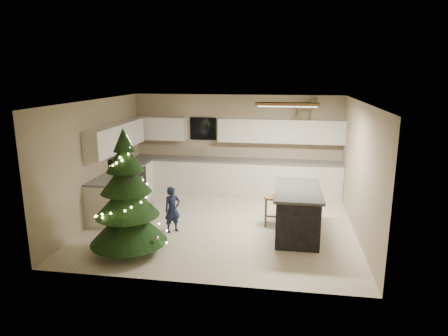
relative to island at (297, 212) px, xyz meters
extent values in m
plane|color=beige|center=(-1.57, 0.33, -0.48)|extent=(5.50, 5.50, 0.00)
cube|color=tan|center=(-1.57, 2.83, 0.82)|extent=(5.50, 0.02, 2.60)
cube|color=tan|center=(-1.57, -2.17, 0.82)|extent=(5.50, 0.02, 2.60)
cube|color=tan|center=(-4.32, 0.33, 0.82)|extent=(0.02, 5.00, 2.60)
cube|color=tan|center=(1.18, 0.33, 0.82)|extent=(0.02, 5.00, 2.60)
cube|color=silver|center=(-1.57, 0.33, 2.12)|extent=(5.50, 5.00, 0.02)
cube|color=olive|center=(-0.27, 0.43, 2.07)|extent=(1.25, 0.32, 0.06)
cube|color=white|center=(-0.27, 0.43, 2.04)|extent=(1.15, 0.24, 0.02)
cube|color=white|center=(-1.57, 2.53, -0.03)|extent=(5.48, 0.60, 0.90)
cube|color=white|center=(-4.02, 0.93, -0.03)|extent=(0.60, 2.60, 0.90)
cube|color=slate|center=(-1.57, 2.52, 0.44)|extent=(5.48, 0.62, 0.04)
cube|color=slate|center=(-4.01, 0.93, 0.44)|extent=(0.62, 2.60, 0.04)
cube|color=white|center=(-3.62, 2.66, 1.22)|extent=(1.40, 0.35, 0.60)
cube|color=white|center=(-0.42, 2.66, 1.22)|extent=(3.20, 0.35, 0.60)
cube|color=white|center=(-4.14, 1.06, 1.22)|extent=(0.35, 2.60, 0.60)
cube|color=black|center=(-2.47, 2.80, 1.22)|extent=(0.70, 0.04, 0.60)
cube|color=#99999E|center=(-2.47, 2.53, 0.42)|extent=(0.55, 0.40, 0.06)
cylinder|color=#99999E|center=(-2.47, 2.63, 0.58)|extent=(0.03, 0.03, 0.24)
cube|color=black|center=(-4.00, 1.23, -0.03)|extent=(0.64, 0.75, 0.90)
cube|color=black|center=(-4.25, 1.23, 0.57)|extent=(0.10, 0.75, 0.30)
cube|color=black|center=(0.00, 0.00, -0.03)|extent=(0.80, 1.60, 0.90)
cube|color=black|center=(0.00, 0.00, 0.45)|extent=(0.90, 1.70, 0.05)
cylinder|color=olive|center=(-0.52, 0.43, 0.13)|extent=(0.33, 0.33, 0.04)
cylinder|color=olive|center=(-0.64, 0.32, -0.18)|extent=(0.04, 0.04, 0.59)
cylinder|color=olive|center=(-0.40, 0.32, -0.18)|extent=(0.04, 0.04, 0.59)
cylinder|color=olive|center=(-0.64, 0.55, -0.18)|extent=(0.04, 0.04, 0.59)
cylinder|color=olive|center=(-0.40, 0.55, -0.18)|extent=(0.04, 0.04, 0.59)
cube|color=olive|center=(-0.52, 0.43, -0.29)|extent=(0.25, 0.03, 0.03)
cylinder|color=#3F2816|center=(-2.99, -1.27, -0.33)|extent=(0.12, 0.12, 0.30)
cone|color=black|center=(-2.99, -1.27, 0.07)|extent=(1.36, 1.36, 0.70)
cone|color=black|center=(-2.99, -1.27, 0.52)|extent=(1.12, 1.12, 0.60)
cone|color=black|center=(-2.99, -1.27, 0.92)|extent=(0.88, 0.88, 0.55)
cone|color=black|center=(-2.99, -1.27, 1.27)|extent=(0.64, 0.64, 0.50)
cone|color=black|center=(-2.99, -1.27, 1.57)|extent=(0.36, 0.36, 0.40)
sphere|color=#FFD88C|center=(-2.27, -1.27, -0.23)|extent=(0.04, 0.04, 0.04)
sphere|color=#FFD88C|center=(-2.33, -1.03, -0.18)|extent=(0.04, 0.04, 0.04)
sphere|color=#FFD88C|center=(-2.46, -0.84, -0.14)|extent=(0.04, 0.04, 0.04)
sphere|color=#FFD88C|center=(-2.64, -0.70, -0.09)|extent=(0.04, 0.04, 0.04)
sphere|color=#FFD88C|center=(-2.85, -0.63, -0.04)|extent=(0.04, 0.04, 0.04)
sphere|color=#FFD88C|center=(-3.07, -0.64, 0.00)|extent=(0.04, 0.04, 0.04)
sphere|color=#FFD88C|center=(-3.27, -0.72, 0.05)|extent=(0.04, 0.04, 0.04)
sphere|color=#FFD88C|center=(-3.42, -0.86, 0.10)|extent=(0.04, 0.04, 0.04)
sphere|color=#FFD88C|center=(-3.52, -1.03, 0.14)|extent=(0.04, 0.04, 0.04)
sphere|color=#FFD88C|center=(-3.55, -1.23, 0.19)|extent=(0.04, 0.04, 0.04)
sphere|color=#FFD88C|center=(-3.51, -1.41, 0.23)|extent=(0.04, 0.04, 0.04)
sphere|color=#FFD88C|center=(-3.42, -1.57, 0.28)|extent=(0.04, 0.04, 0.04)
sphere|color=#FFD88C|center=(-3.28, -1.69, 0.33)|extent=(0.04, 0.04, 0.04)
sphere|color=#FFD88C|center=(-3.12, -1.75, 0.37)|extent=(0.04, 0.04, 0.04)
sphere|color=#FFD88C|center=(-2.95, -1.75, 0.42)|extent=(0.04, 0.04, 0.04)
sphere|color=#FFD88C|center=(-2.80, -1.70, 0.47)|extent=(0.04, 0.04, 0.04)
sphere|color=#FFD88C|center=(-2.68, -1.60, 0.51)|extent=(0.04, 0.04, 0.04)
sphere|color=#FFD88C|center=(-2.60, -1.47, 0.56)|extent=(0.04, 0.04, 0.04)
sphere|color=#FFD88C|center=(-2.57, -1.32, 0.61)|extent=(0.04, 0.04, 0.04)
sphere|color=#FFD88C|center=(-2.59, -1.18, 0.65)|extent=(0.04, 0.04, 0.04)
sphere|color=#FFD88C|center=(-2.65, -1.06, 0.70)|extent=(0.04, 0.04, 0.04)
sphere|color=#FFD88C|center=(-2.75, -0.98, 0.74)|extent=(0.04, 0.04, 0.04)
sphere|color=#FFD88C|center=(-2.87, -0.93, 0.79)|extent=(0.04, 0.04, 0.04)
sphere|color=#FFD88C|center=(-2.99, -0.93, 0.84)|extent=(0.04, 0.04, 0.04)
sphere|color=#FFD88C|center=(-3.09, -0.96, 0.88)|extent=(0.04, 0.04, 0.04)
sphere|color=#FFD88C|center=(-3.18, -1.03, 0.93)|extent=(0.04, 0.04, 0.04)
sphere|color=#FFD88C|center=(-3.23, -1.11, 0.98)|extent=(0.04, 0.04, 0.04)
sphere|color=#FFD88C|center=(-3.26, -1.21, 1.02)|extent=(0.04, 0.04, 0.04)
sphere|color=#FFD88C|center=(-3.24, -1.30, 1.07)|extent=(0.04, 0.04, 0.04)
sphere|color=#FFD88C|center=(-3.20, -1.38, 1.12)|extent=(0.04, 0.04, 0.04)
sphere|color=#FFD88C|center=(-3.14, -1.43, 1.16)|extent=(0.04, 0.04, 0.04)
sphere|color=#FFD88C|center=(-3.07, -1.46, 1.21)|extent=(0.04, 0.04, 0.04)
sphere|color=#FFD88C|center=(-3.00, -1.46, 1.25)|extent=(0.04, 0.04, 0.04)
sphere|color=#FFD88C|center=(-2.94, -1.44, 1.30)|extent=(0.04, 0.04, 0.04)
sphere|color=#FFD88C|center=(-2.89, -1.40, 1.35)|extent=(0.04, 0.04, 0.04)
sphere|color=#FFD88C|center=(-2.87, -1.35, 1.39)|extent=(0.04, 0.04, 0.04)
sphere|color=#FFD88C|center=(-2.86, -1.30, 1.44)|extent=(0.04, 0.04, 0.04)
sphere|color=#FFD88C|center=(-2.87, -1.26, 1.49)|extent=(0.04, 0.04, 0.04)
sphere|color=#FFD88C|center=(-2.90, -1.23, 1.53)|extent=(0.04, 0.04, 0.04)
sphere|color=#FFD88C|center=(-2.93, -1.21, 1.58)|extent=(0.04, 0.04, 0.04)
sphere|color=#FFD88C|center=(-2.95, -1.21, 1.63)|extent=(0.04, 0.04, 0.04)
sphere|color=silver|center=(-2.37, -1.27, -0.10)|extent=(0.07, 0.07, 0.07)
sphere|color=silver|center=(-3.31, -0.82, 0.07)|extent=(0.07, 0.07, 0.07)
sphere|color=silver|center=(-3.14, -1.74, 0.23)|extent=(0.07, 0.07, 0.07)
sphere|color=silver|center=(-2.57, -1.13, 0.39)|extent=(0.07, 0.07, 0.07)
sphere|color=silver|center=(-3.29, -1.05, 0.56)|extent=(0.07, 0.07, 0.07)
sphere|color=silver|center=(-2.98, -1.59, 0.72)|extent=(0.07, 0.07, 0.07)
sphere|color=silver|center=(-2.77, -1.11, 0.89)|extent=(0.07, 0.07, 0.07)
sphere|color=silver|center=(-3.18, -1.20, 1.05)|extent=(0.07, 0.07, 0.07)
sphere|color=silver|center=(-2.94, -1.40, 1.21)|extent=(0.07, 0.07, 0.07)
sphere|color=silver|center=(-2.93, -1.20, 1.38)|extent=(0.07, 0.07, 0.07)
sphere|color=silver|center=(-3.01, -1.27, 1.54)|extent=(0.07, 0.07, 0.07)
imported|color=black|center=(-2.48, -0.22, -0.01)|extent=(0.41, 0.39, 0.94)
cube|color=olive|center=(0.18, 2.62, 1.53)|extent=(0.24, 0.02, 0.02)
cube|color=olive|center=(0.18, 2.70, 1.53)|extent=(0.24, 0.02, 0.02)
imported|color=#D9C889|center=(0.18, 2.66, 1.80)|extent=(0.68, 0.51, 0.52)
camera|label=1|loc=(-0.26, -7.58, 2.67)|focal=32.00mm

